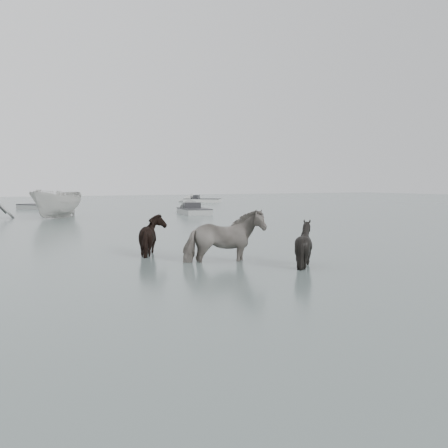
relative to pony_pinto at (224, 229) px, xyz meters
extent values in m
plane|color=slate|center=(1.34, 0.10, -0.90)|extent=(140.00, 140.00, 0.00)
imported|color=black|center=(0.00, 0.00, 0.00)|extent=(2.31, 1.45, 1.81)
imported|color=black|center=(-0.98, 2.43, -0.18)|extent=(1.29, 1.48, 1.44)
imported|color=black|center=(1.50, -1.54, -0.19)|extent=(1.39, 1.26, 1.43)
imported|color=beige|center=(0.31, 20.51, 0.01)|extent=(4.52, 4.67, 1.83)
camera|label=1|loc=(-7.31, -13.00, 1.26)|focal=45.00mm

